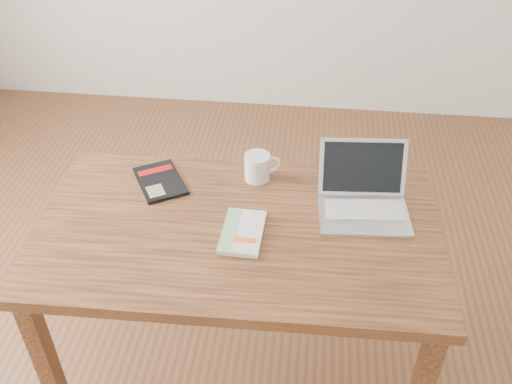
# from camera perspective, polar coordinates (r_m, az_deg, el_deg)

# --- Properties ---
(room) EXTENTS (4.04, 4.04, 2.70)m
(room) POSITION_cam_1_polar(r_m,az_deg,el_deg) (1.64, -8.76, 16.34)
(room) COLOR brown
(room) RESTS_ON ground
(desk) EXTENTS (1.30, 0.76, 0.75)m
(desk) POSITION_cam_1_polar(r_m,az_deg,el_deg) (1.87, -1.74, -5.61)
(desk) COLOR #553019
(desk) RESTS_ON ground
(white_guidebook) EXTENTS (0.13, 0.21, 0.02)m
(white_guidebook) POSITION_cam_1_polar(r_m,az_deg,el_deg) (1.78, -1.36, -4.04)
(white_guidebook) COLOR silver
(white_guidebook) RESTS_ON desk
(black_guidebook) EXTENTS (0.23, 0.26, 0.01)m
(black_guidebook) POSITION_cam_1_polar(r_m,az_deg,el_deg) (2.02, -9.58, 1.11)
(black_guidebook) COLOR black
(black_guidebook) RESTS_ON desk
(laptop) EXTENTS (0.31, 0.30, 0.19)m
(laptop) POSITION_cam_1_polar(r_m,az_deg,el_deg) (1.89, 10.69, -0.54)
(laptop) COLOR silver
(laptop) RESTS_ON desk
(coffee_mug) EXTENTS (0.13, 0.09, 0.10)m
(coffee_mug) POSITION_cam_1_polar(r_m,az_deg,el_deg) (1.98, 0.22, 2.57)
(coffee_mug) COLOR white
(coffee_mug) RESTS_ON desk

